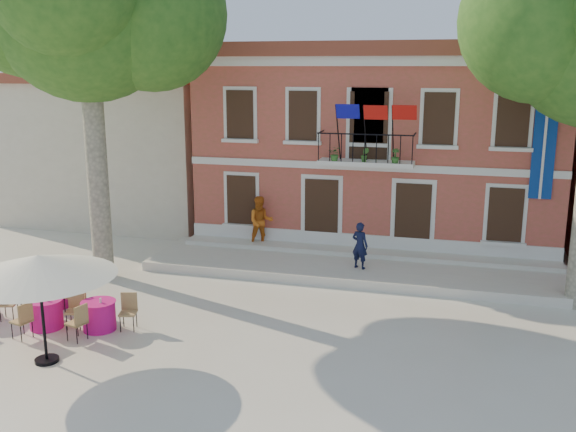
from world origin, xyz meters
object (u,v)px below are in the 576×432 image
at_px(cafe_table_2, 46,312).
at_px(cafe_table_3, 55,292).
at_px(pedestrian_navy, 360,245).
at_px(cafe_table_1, 99,314).
at_px(patio_umbrella, 38,266).
at_px(plane_tree_west, 86,6).
at_px(pedestrian_orange, 261,222).

distance_m(cafe_table_2, cafe_table_3, 1.57).
xyz_separation_m(pedestrian_navy, cafe_table_1, (-5.82, -6.02, -0.63)).
bearing_deg(patio_umbrella, plane_tree_west, 108.76).
distance_m(patio_umbrella, cafe_table_2, 2.82).
relative_size(pedestrian_orange, cafe_table_3, 1.01).
bearing_deg(pedestrian_navy, patio_umbrella, 73.93).
bearing_deg(plane_tree_west, pedestrian_orange, 42.38).
bearing_deg(plane_tree_west, cafe_table_2, -79.43).
bearing_deg(patio_umbrella, cafe_table_2, 125.19).
relative_size(patio_umbrella, pedestrian_orange, 1.87).
bearing_deg(patio_umbrella, pedestrian_orange, 77.28).
bearing_deg(cafe_table_3, pedestrian_navy, 31.58).
bearing_deg(cafe_table_3, cafe_table_2, -63.85).
bearing_deg(pedestrian_orange, cafe_table_1, -126.88).
height_order(plane_tree_west, cafe_table_1, plane_tree_west).
relative_size(plane_tree_west, cafe_table_2, 6.27).
distance_m(plane_tree_west, cafe_table_1, 9.11).
relative_size(plane_tree_west, patio_umbrella, 3.28).
bearing_deg(plane_tree_west, cafe_table_3, -88.45).
distance_m(plane_tree_west, pedestrian_orange, 9.10).
bearing_deg(plane_tree_west, pedestrian_navy, 15.24).
bearing_deg(pedestrian_navy, cafe_table_1, 66.84).
xyz_separation_m(cafe_table_1, cafe_table_3, (-2.09, 1.15, 0.00)).
height_order(plane_tree_west, cafe_table_2, plane_tree_west).
height_order(pedestrian_navy, cafe_table_2, pedestrian_navy).
distance_m(patio_umbrella, cafe_table_3, 4.12).
xyz_separation_m(pedestrian_navy, pedestrian_orange, (-3.85, 1.60, 0.16)).
height_order(pedestrian_navy, cafe_table_1, pedestrian_navy).
bearing_deg(cafe_table_3, pedestrian_orange, 57.83).
height_order(pedestrian_navy, pedestrian_orange, pedestrian_orange).
bearing_deg(cafe_table_1, cafe_table_3, 151.15).
bearing_deg(patio_umbrella, cafe_table_1, 84.47).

